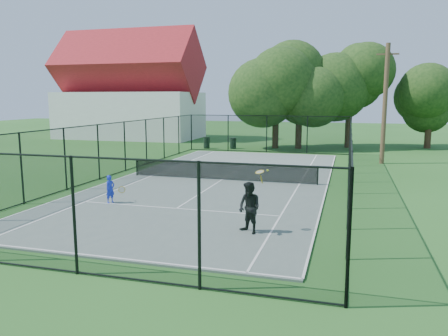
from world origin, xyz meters
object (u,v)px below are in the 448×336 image
(trash_bin_left, at_px, (207,143))
(player_black, at_px, (249,208))
(utility_pole, at_px, (385,103))
(player_blue, at_px, (110,189))
(tennis_net, at_px, (222,170))
(trash_bin_right, at_px, (233,143))

(trash_bin_left, height_order, player_black, player_black)
(utility_pole, bearing_deg, trash_bin_left, 159.45)
(trash_bin_left, xyz_separation_m, player_blue, (2.58, -20.58, 0.13))
(tennis_net, relative_size, trash_bin_right, 10.64)
(player_black, bearing_deg, trash_bin_left, 111.41)
(player_blue, bearing_deg, tennis_net, 64.45)
(tennis_net, bearing_deg, utility_pole, 46.21)
(tennis_net, xyz_separation_m, trash_bin_right, (-3.28, 14.75, -0.10))
(player_blue, xyz_separation_m, player_black, (6.44, -2.42, 0.26))
(trash_bin_right, height_order, player_blue, player_blue)
(trash_bin_right, relative_size, utility_pole, 0.12)
(utility_pole, distance_m, player_blue, 19.48)
(player_blue, bearing_deg, player_black, -20.58)
(player_black, bearing_deg, utility_pole, 73.67)
(player_blue, bearing_deg, utility_pole, 52.71)
(tennis_net, relative_size, utility_pole, 1.27)
(trash_bin_right, bearing_deg, utility_pole, -25.75)
(player_blue, height_order, player_black, player_black)
(utility_pole, relative_size, player_blue, 6.83)
(utility_pole, height_order, player_blue, utility_pole)
(tennis_net, bearing_deg, player_black, -68.34)
(tennis_net, distance_m, utility_pole, 12.93)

